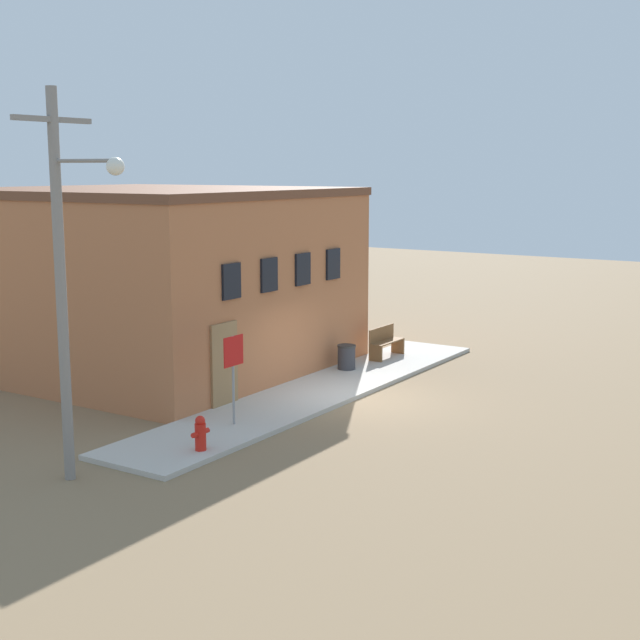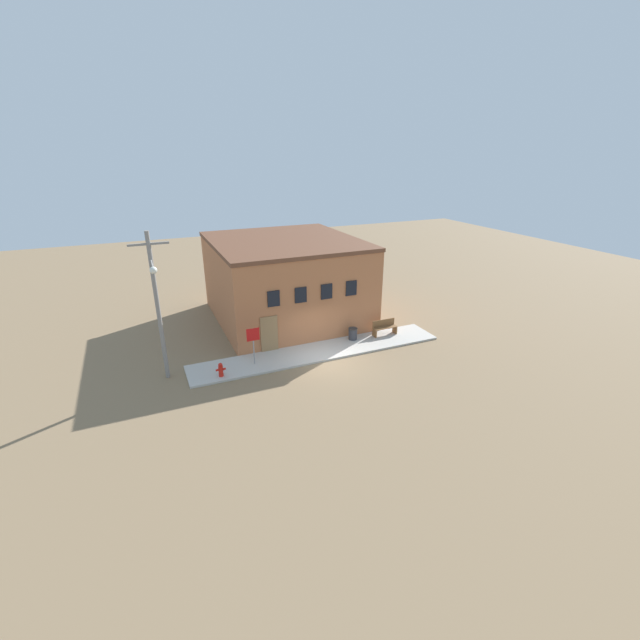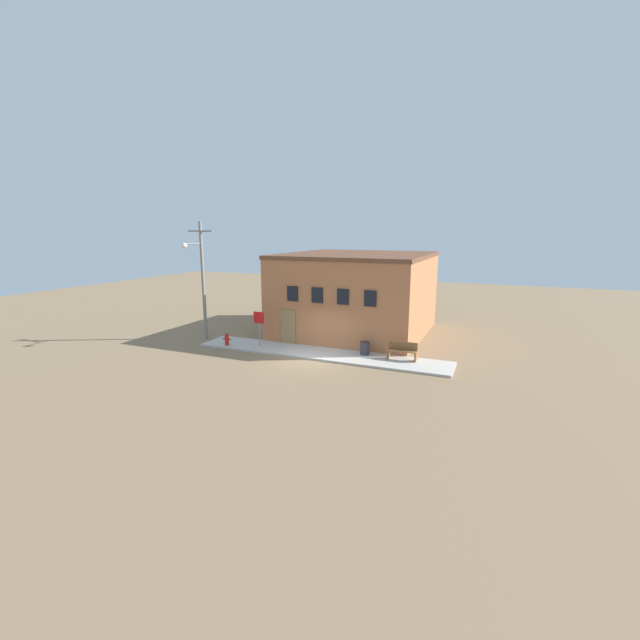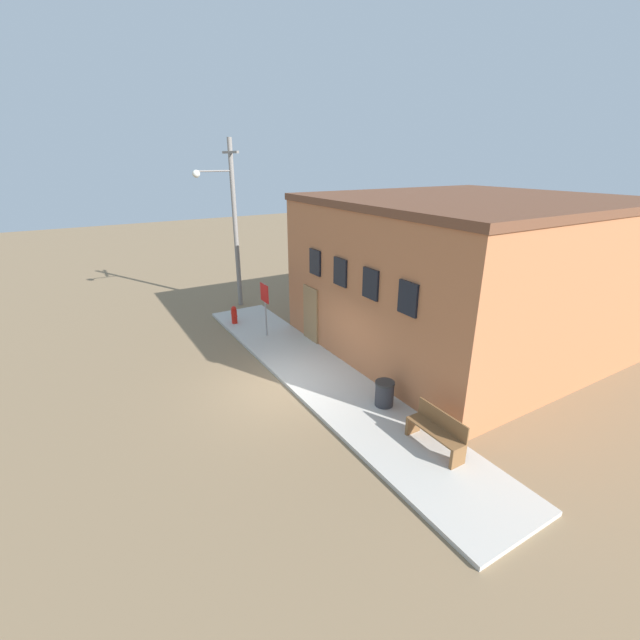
{
  "view_description": "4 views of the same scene",
  "coord_description": "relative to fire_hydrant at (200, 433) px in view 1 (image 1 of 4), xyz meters",
  "views": [
    {
      "loc": [
        -19.59,
        -11.38,
        5.98
      ],
      "look_at": [
        0.05,
        1.2,
        2.0
      ],
      "focal_mm": 50.0,
      "sensor_mm": 36.0,
      "label": 1
    },
    {
      "loc": [
        -8.8,
        -19.09,
        10.84
      ],
      "look_at": [
        0.05,
        1.2,
        2.0
      ],
      "focal_mm": 24.0,
      "sensor_mm": 36.0,
      "label": 2
    },
    {
      "loc": [
        9.26,
        -20.25,
        6.87
      ],
      "look_at": [
        0.05,
        1.2,
        2.0
      ],
      "focal_mm": 24.0,
      "sensor_mm": 36.0,
      "label": 3
    },
    {
      "loc": [
        10.53,
        -5.05,
        6.63
      ],
      "look_at": [
        0.05,
        1.2,
        2.0
      ],
      "focal_mm": 24.0,
      "sensor_mm": 36.0,
      "label": 4
    }
  ],
  "objects": [
    {
      "name": "ground_plane",
      "position": [
        5.75,
        -0.47,
        -0.49
      ],
      "size": [
        80.0,
        80.0,
        0.0
      ],
      "primitive_type": "plane",
      "color": "#846B4C"
    },
    {
      "name": "sidewalk",
      "position": [
        5.75,
        0.73,
        -0.43
      ],
      "size": [
        14.76,
        2.4,
        0.11
      ],
      "color": "#BCB7AD",
      "rests_on": "ground"
    },
    {
      "name": "brick_building",
      "position": [
        5.93,
        6.87,
        2.22
      ],
      "size": [
        9.27,
        10.01,
        5.4
      ],
      "color": "#B26B42",
      "rests_on": "ground"
    },
    {
      "name": "fire_hydrant",
      "position": [
        0.0,
        0.0,
        0.0
      ],
      "size": [
        0.5,
        0.24,
        0.75
      ],
      "color": "red",
      "rests_on": "sidewalk"
    },
    {
      "name": "stop_sign",
      "position": [
        1.92,
        0.6,
        1.09
      ],
      "size": [
        0.7,
        0.06,
        2.08
      ],
      "color": "gray",
      "rests_on": "sidewalk"
    },
    {
      "name": "bench",
      "position": [
        10.38,
        1.22,
        0.1
      ],
      "size": [
        1.54,
        0.44,
        0.95
      ],
      "color": "brown",
      "rests_on": "sidewalk"
    },
    {
      "name": "trash_bin",
      "position": [
        8.25,
        1.36,
        -0.01
      ],
      "size": [
        0.55,
        0.55,
        0.73
      ],
      "color": "#333338",
      "rests_on": "sidewalk"
    },
    {
      "name": "utility_pole",
      "position": [
        -2.48,
        1.06,
        3.64
      ],
      "size": [
        1.8,
        1.81,
        7.46
      ],
      "color": "gray",
      "rests_on": "ground"
    }
  ]
}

